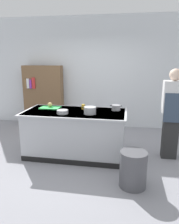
# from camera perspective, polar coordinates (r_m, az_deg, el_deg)

# --- Properties ---
(ground_plane) EXTENTS (10.00, 10.00, 0.00)m
(ground_plane) POSITION_cam_1_polar(r_m,az_deg,el_deg) (4.49, -3.66, -11.06)
(ground_plane) COLOR gray
(back_wall) EXTENTS (6.40, 0.12, 3.00)m
(back_wall) POSITION_cam_1_polar(r_m,az_deg,el_deg) (6.14, 0.84, 10.28)
(back_wall) COLOR silver
(back_wall) RESTS_ON ground_plane
(counter_island) EXTENTS (1.98, 0.98, 0.90)m
(counter_island) POSITION_cam_1_polar(r_m,az_deg,el_deg) (4.32, -3.76, -5.46)
(counter_island) COLOR #B7BABF
(counter_island) RESTS_ON ground_plane
(cutting_board) EXTENTS (0.40, 0.28, 0.02)m
(cutting_board) POSITION_cam_1_polar(r_m,az_deg,el_deg) (4.52, -10.29, 1.12)
(cutting_board) COLOR green
(cutting_board) RESTS_ON counter_island
(onion) EXTENTS (0.10, 0.10, 0.10)m
(onion) POSITION_cam_1_polar(r_m,az_deg,el_deg) (4.54, -10.36, 1.92)
(onion) COLOR tan
(onion) RESTS_ON cutting_board
(stock_pot) EXTENTS (0.29, 0.22, 0.13)m
(stock_pot) POSITION_cam_1_polar(r_m,az_deg,el_deg) (3.98, 0.12, 0.43)
(stock_pot) COLOR #B7BABF
(stock_pot) RESTS_ON counter_island
(sauce_pan) EXTENTS (0.24, 0.17, 0.11)m
(sauce_pan) POSITION_cam_1_polar(r_m,az_deg,el_deg) (4.28, 6.99, 1.13)
(sauce_pan) COLOR #99999E
(sauce_pan) RESTS_ON counter_island
(mixing_bowl) EXTENTS (0.21, 0.21, 0.07)m
(mixing_bowl) POSITION_cam_1_polar(r_m,az_deg,el_deg) (4.03, -7.11, 0.04)
(mixing_bowl) COLOR #B7BABF
(mixing_bowl) RESTS_ON counter_island
(juice_cup) EXTENTS (0.07, 0.07, 0.10)m
(juice_cup) POSITION_cam_1_polar(r_m,az_deg,el_deg) (4.35, -1.66, 1.38)
(juice_cup) COLOR yellow
(juice_cup) RESTS_ON counter_island
(trash_bin) EXTENTS (0.41, 0.41, 0.56)m
(trash_bin) POSITION_cam_1_polar(r_m,az_deg,el_deg) (3.43, 11.39, -14.53)
(trash_bin) COLOR #4C4C51
(trash_bin) RESTS_ON ground_plane
(person_chef) EXTENTS (0.38, 0.25, 1.72)m
(person_chef) POSITION_cam_1_polar(r_m,az_deg,el_deg) (4.35, 20.89, -0.05)
(person_chef) COLOR #2A2A2A
(person_chef) RESTS_ON ground_plane
(bookshelf) EXTENTS (1.10, 0.31, 1.70)m
(bookshelf) POSITION_cam_1_polar(r_m,az_deg,el_deg) (6.30, -11.99, 4.13)
(bookshelf) COLOR brown
(bookshelf) RESTS_ON ground_plane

